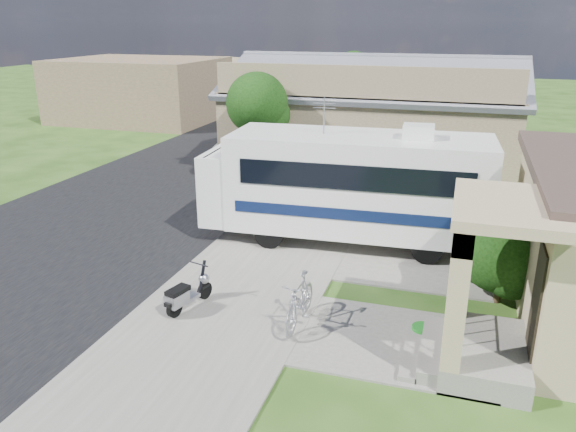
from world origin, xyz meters
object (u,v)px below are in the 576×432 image
(van, at_px, (283,118))
(garden_hose, at_px, (422,332))
(scooter, at_px, (186,294))
(shrub, at_px, (507,243))
(pickup_truck, at_px, (252,144))
(motorhome, at_px, (348,183))
(bicycle, at_px, (300,303))

(van, distance_m, garden_hose, 23.13)
(scooter, relative_size, garden_hose, 3.27)
(shrub, relative_size, scooter, 1.99)
(shrub, height_order, pickup_truck, shrub)
(motorhome, distance_m, garden_hose, 5.88)
(scooter, distance_m, bicycle, 2.69)
(van, height_order, garden_hose, van)
(bicycle, relative_size, garden_hose, 4.15)
(pickup_truck, xyz_separation_m, garden_hose, (9.22, -13.97, -0.67))
(scooter, xyz_separation_m, van, (-4.60, 21.42, 0.47))
(shrub, relative_size, garden_hose, 6.52)
(bicycle, xyz_separation_m, van, (-7.28, 21.28, 0.35))
(scooter, relative_size, pickup_truck, 0.27)
(shrub, bearing_deg, motorhome, 148.06)
(shrub, bearing_deg, bicycle, -148.75)
(pickup_truck, relative_size, garden_hose, 12.26)
(van, bearing_deg, garden_hose, -75.67)
(scooter, bearing_deg, motorhome, 79.05)
(van, bearing_deg, scooter, -88.93)
(bicycle, relative_size, pickup_truck, 0.34)
(shrub, distance_m, garden_hose, 3.09)
(motorhome, height_order, garden_hose, motorhome)
(motorhome, relative_size, bicycle, 4.53)
(motorhome, distance_m, shrub, 5.14)
(scooter, relative_size, van, 0.24)
(van, bearing_deg, motorhome, -76.79)
(motorhome, xyz_separation_m, garden_hose, (2.71, -4.91, -1.75))
(bicycle, bearing_deg, van, 110.39)
(pickup_truck, bearing_deg, shrub, 126.87)
(bicycle, bearing_deg, shrub, 32.75)
(motorhome, distance_m, van, 17.55)
(pickup_truck, bearing_deg, motorhome, 119.87)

